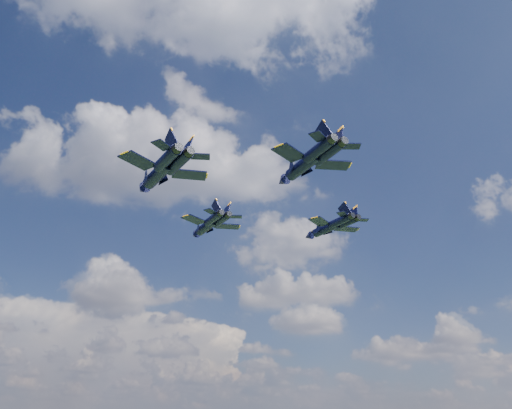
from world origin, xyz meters
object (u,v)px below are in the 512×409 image
Objects in this scene: jet_lead at (206,227)px; jet_slot at (301,166)px; jet_right at (325,229)px; jet_left at (157,175)px.

jet_lead is 29.40m from jet_slot.
jet_slot is (-7.74, -21.99, 1.42)m from jet_right.
jet_slot is (21.99, -4.11, 0.06)m from jet_left.
jet_slot reaches higher than jet_right.
jet_left is 22.37m from jet_slot.
jet_left is at bearing -179.47° from jet_right.
jet_slot is (15.02, -25.27, 0.32)m from jet_lead.
jet_left reaches higher than jet_lead.
jet_slot is at bearing -85.52° from jet_lead.
jet_lead reaches higher than jet_right.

